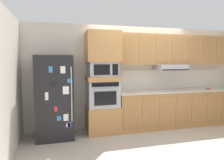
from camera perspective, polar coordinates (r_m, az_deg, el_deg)
ground_plane at (r=4.56m, az=12.17°, el=-15.93°), size 9.60×9.60×0.00m
back_kitchen_wall at (r=5.28m, az=6.93°, el=0.98°), size 6.20×0.12×2.50m
side_panel_left at (r=3.89m, az=-27.31°, el=-1.04°), size 0.12×7.10×2.50m
refrigerator at (r=4.52m, az=-15.72°, el=-4.60°), size 0.76×0.73×1.76m
oven_base_cabinet at (r=4.82m, az=-2.62°, el=-10.88°), size 0.74×0.62×0.60m
built_in_oven at (r=4.69m, az=-2.64°, el=-3.82°), size 0.70×0.62×0.60m
appliance_mid_shelf at (r=4.65m, az=-2.67°, el=0.45°), size 0.74×0.62×0.10m
microwave at (r=4.63m, az=-2.67°, el=3.04°), size 0.64×0.54×0.32m
appliance_upper_cabinet at (r=4.64m, az=-2.70°, el=9.22°), size 0.74×0.62×0.68m
lower_cabinet_run at (r=5.49m, az=17.36°, el=-7.60°), size 3.07×0.63×0.88m
countertop_slab at (r=5.42m, az=17.46°, el=-2.84°), size 3.11×0.64×0.04m
backsplash_panel at (r=5.63m, az=15.97°, el=0.26°), size 3.11×0.02×0.50m
upper_cabinet_with_hood at (r=5.47m, az=16.99°, el=7.78°), size 3.07×0.48×0.88m
screwdriver at (r=5.80m, az=25.38°, el=-2.24°), size 0.16×0.16×0.03m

